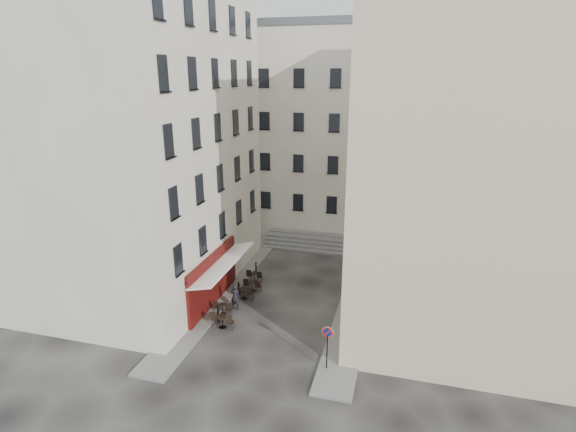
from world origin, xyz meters
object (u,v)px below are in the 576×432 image
(bistro_table_b, at_px, (223,308))
(pedestrian, at_px, (235,297))
(no_parking_sign, at_px, (327,340))
(bistro_table_a, at_px, (223,320))

(bistro_table_b, bearing_deg, pedestrian, 56.61)
(no_parking_sign, distance_m, bistro_table_a, 7.15)
(bistro_table_a, bearing_deg, bistro_table_b, 112.84)
(bistro_table_a, height_order, pedestrian, pedestrian)
(bistro_table_a, bearing_deg, pedestrian, 92.19)
(bistro_table_a, distance_m, bistro_table_b, 1.59)
(no_parking_sign, relative_size, pedestrian, 1.42)
(bistro_table_a, height_order, bistro_table_b, bistro_table_a)
(bistro_table_a, distance_m, pedestrian, 2.29)
(no_parking_sign, xyz_separation_m, bistro_table_a, (-6.65, 2.30, -1.26))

